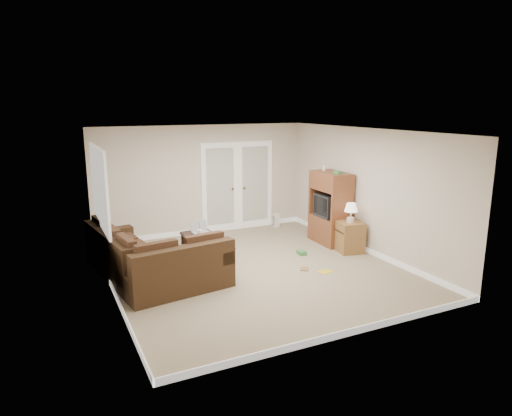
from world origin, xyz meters
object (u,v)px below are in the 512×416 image
side_cabinet (350,234)px  coffee_table (204,247)px  tv_armoire (330,207)px  sectional_sofa (148,263)px

side_cabinet → coffee_table: bearing=174.9°
tv_armoire → side_cabinet: size_ratio=1.63×
sectional_sofa → coffee_table: 1.36m
coffee_table → side_cabinet: side_cabinet is taller
coffee_table → side_cabinet: bearing=-18.7°
sectional_sofa → coffee_table: bearing=17.7°
sectional_sofa → coffee_table: (1.22, 0.60, -0.06)m
sectional_sofa → coffee_table: sectional_sofa is taller
side_cabinet → sectional_sofa: bearing=-172.3°
sectional_sofa → side_cabinet: 4.07m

